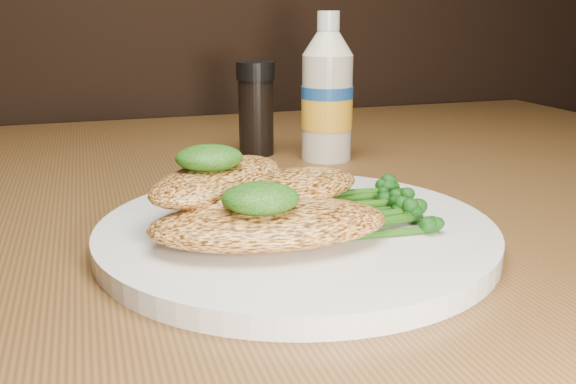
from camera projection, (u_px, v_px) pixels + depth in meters
name	position (u px, v px, depth m)	size (l,w,h in m)	color
plate	(296.00, 233.00, 0.47)	(0.29, 0.29, 0.02)	white
chicken_front	(270.00, 223.00, 0.42)	(0.16, 0.09, 0.03)	#F1A74C
chicken_mid	(273.00, 191.00, 0.47)	(0.15, 0.08, 0.02)	#F1A74C
chicken_back	(218.00, 179.00, 0.47)	(0.14, 0.07, 0.02)	#F1A74C
pesto_front	(260.00, 198.00, 0.41)	(0.05, 0.05, 0.02)	black
pesto_back	(209.00, 158.00, 0.47)	(0.05, 0.05, 0.02)	black
broccolini_bundle	(347.00, 207.00, 0.47)	(0.14, 0.10, 0.02)	#235412
mayo_bottle	(327.00, 87.00, 0.70)	(0.06, 0.06, 0.16)	beige
pepper_grinder	(256.00, 109.00, 0.73)	(0.04, 0.04, 0.11)	black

